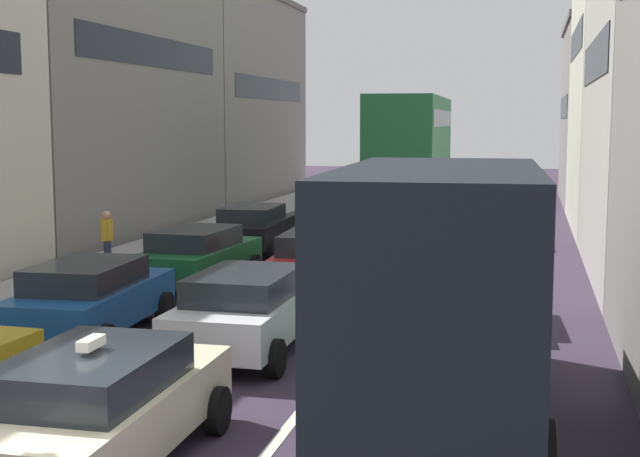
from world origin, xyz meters
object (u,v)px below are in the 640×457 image
object	(u,v)px
sedan_left_lane_fourth	(254,228)
removalist_box_truck	(442,284)
wagon_left_lane_second	(90,297)
sedan_left_lane_third	(198,255)
hatchback_centre_lane_third	(319,260)
taxi_centre_lane_front	(99,406)
coupe_centre_lane_fourth	(365,230)
sedan_right_lane_behind_truck	(467,280)
pedestrian_mid_sidewalk	(107,236)
bus_mid_queue_primary	(411,153)
sedan_centre_lane_second	(248,309)

from	to	relation	value
sedan_left_lane_fourth	removalist_box_truck	bearing A→B (deg)	-155.53
wagon_left_lane_second	sedan_left_lane_third	distance (m)	5.40
removalist_box_truck	hatchback_centre_lane_third	size ratio (longest dim) A/B	1.78
taxi_centre_lane_front	coupe_centre_lane_fourth	bearing A→B (deg)	-0.55
sedan_left_lane_third	hatchback_centre_lane_third	bearing A→B (deg)	-85.92
sedan_right_lane_behind_truck	removalist_box_truck	bearing A→B (deg)	177.60
wagon_left_lane_second	hatchback_centre_lane_third	world-z (taller)	same
sedan_left_lane_fourth	coupe_centre_lane_fourth	bearing A→B (deg)	-88.48
sedan_left_lane_third	coupe_centre_lane_fourth	xyz separation A→B (m)	(3.14, 6.02, 0.00)
sedan_left_lane_third	sedan_right_lane_behind_truck	xyz separation A→B (m)	(6.77, -1.85, 0.00)
sedan_right_lane_behind_truck	pedestrian_mid_sidewalk	xyz separation A→B (m)	(-10.16, 3.66, 0.15)
hatchback_centre_lane_third	sedan_left_lane_fourth	world-z (taller)	same
coupe_centre_lane_fourth	sedan_left_lane_fourth	bearing A→B (deg)	91.49
sedan_left_lane_third	pedestrian_mid_sidewalk	world-z (taller)	pedestrian_mid_sidewalk
taxi_centre_lane_front	bus_mid_queue_primary	xyz separation A→B (m)	(0.20, 26.33, 2.03)
wagon_left_lane_second	sedan_right_lane_behind_truck	xyz separation A→B (m)	(6.86, 3.55, 0.00)
wagon_left_lane_second	sedan_right_lane_behind_truck	size ratio (longest dim) A/B	0.99
taxi_centre_lane_front	wagon_left_lane_second	world-z (taller)	taxi_centre_lane_front
pedestrian_mid_sidewalk	sedan_centre_lane_second	bearing A→B (deg)	88.99
taxi_centre_lane_front	bus_mid_queue_primary	distance (m)	26.41
wagon_left_lane_second	sedan_left_lane_fourth	bearing A→B (deg)	-1.15
coupe_centre_lane_fourth	bus_mid_queue_primary	bearing A→B (deg)	-3.41
coupe_centre_lane_fourth	sedan_right_lane_behind_truck	size ratio (longest dim) A/B	0.99
taxi_centre_lane_front	sedan_centre_lane_second	size ratio (longest dim) A/B	1.00
hatchback_centre_lane_third	pedestrian_mid_sidewalk	bearing A→B (deg)	72.30
pedestrian_mid_sidewalk	coupe_centre_lane_fourth	bearing A→B (deg)	170.60
taxi_centre_lane_front	wagon_left_lane_second	size ratio (longest dim) A/B	0.99
sedan_left_lane_third	bus_mid_queue_primary	bearing A→B (deg)	-9.55
sedan_centre_lane_second	sedan_left_lane_third	bearing A→B (deg)	29.46
taxi_centre_lane_front	wagon_left_lane_second	xyz separation A→B (m)	(-3.23, 5.87, -0.00)
removalist_box_truck	taxi_centre_lane_front	xyz separation A→B (m)	(-3.77, -2.50, -1.18)
removalist_box_truck	wagon_left_lane_second	bearing A→B (deg)	62.15
sedan_centre_lane_second	bus_mid_queue_primary	distance (m)	20.84
sedan_left_lane_fourth	sedan_right_lane_behind_truck	bearing A→B (deg)	-139.02
wagon_left_lane_second	coupe_centre_lane_fourth	world-z (taller)	same
coupe_centre_lane_fourth	pedestrian_mid_sidewalk	size ratio (longest dim) A/B	2.63
sedan_left_lane_third	pedestrian_mid_sidewalk	xyz separation A→B (m)	(-3.39, 1.82, 0.15)
hatchback_centre_lane_third	pedestrian_mid_sidewalk	xyz separation A→B (m)	(-6.49, 1.75, 0.15)
sedan_left_lane_third	sedan_left_lane_fourth	distance (m)	5.81
sedan_right_lane_behind_truck	sedan_left_lane_third	bearing A→B (deg)	71.21
removalist_box_truck	sedan_right_lane_behind_truck	world-z (taller)	removalist_box_truck
bus_mid_queue_primary	sedan_left_lane_fourth	bearing A→B (deg)	156.50
hatchback_centre_lane_third	coupe_centre_lane_fourth	distance (m)	5.96
removalist_box_truck	pedestrian_mid_sidewalk	size ratio (longest dim) A/B	4.69
wagon_left_lane_second	bus_mid_queue_primary	bearing A→B (deg)	-12.18
pedestrian_mid_sidewalk	sedan_left_lane_fourth	bearing A→B (deg)	-169.19
sedan_right_lane_behind_truck	pedestrian_mid_sidewalk	bearing A→B (deg)	66.64
taxi_centre_lane_front	sedan_left_lane_third	distance (m)	11.69
coupe_centre_lane_fourth	pedestrian_mid_sidewalk	world-z (taller)	pedestrian_mid_sidewalk
sedan_centre_lane_second	bus_mid_queue_primary	bearing A→B (deg)	-0.18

